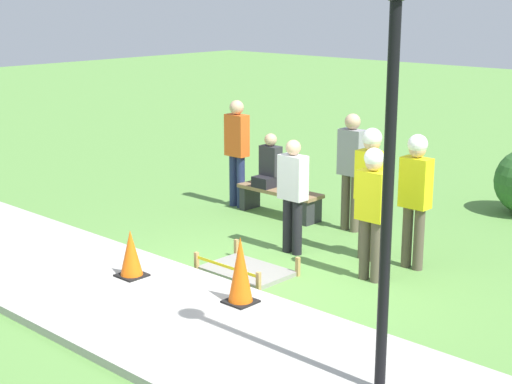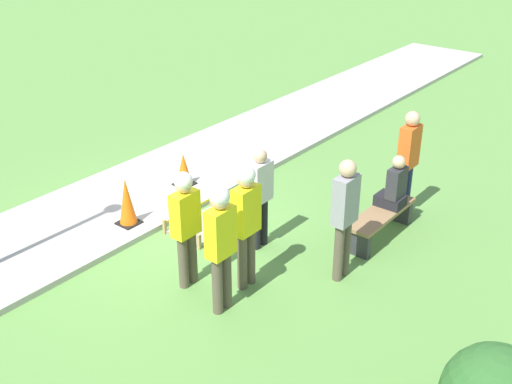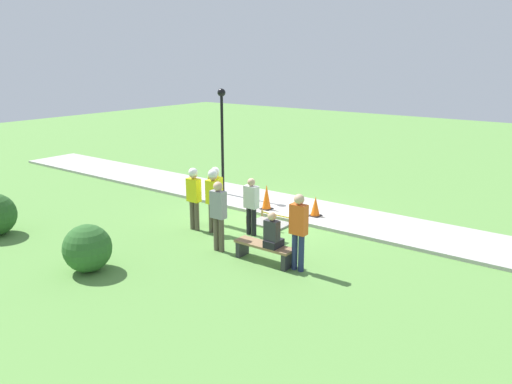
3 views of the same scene
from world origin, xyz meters
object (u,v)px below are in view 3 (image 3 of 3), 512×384
at_px(person_seated_on_bench, 273,233).
at_px(bystander_in_orange_shirt, 298,227).
at_px(traffic_cone_far_patch, 267,197).
at_px(lamppost_near, 222,125).
at_px(worker_supervisor, 213,195).
at_px(traffic_cone_near_patch, 315,206).
at_px(bystander_in_white_shirt, 218,212).
at_px(worker_trainee, 216,190).
at_px(bystander_in_gray_shirt, 251,203).
at_px(worker_assistant, 194,193).
at_px(park_bench, 264,249).

relative_size(person_seated_on_bench, bystander_in_orange_shirt, 0.48).
xyz_separation_m(traffic_cone_far_patch, lamppost_near, (2.37, -0.63, 2.05)).
bearing_deg(traffic_cone_far_patch, bystander_in_orange_shirt, 134.71).
relative_size(worker_supervisor, lamppost_near, 0.50).
xyz_separation_m(traffic_cone_near_patch, bystander_in_white_shirt, (0.66, 3.78, 0.65)).
bearing_deg(worker_trainee, bystander_in_orange_shirt, 159.40).
xyz_separation_m(person_seated_on_bench, bystander_in_gray_shirt, (1.69, -1.39, 0.12)).
height_order(worker_supervisor, bystander_in_white_shirt, worker_supervisor).
bearing_deg(worker_assistant, traffic_cone_near_patch, -128.04).
relative_size(worker_assistant, bystander_in_orange_shirt, 0.99).
height_order(traffic_cone_far_patch, bystander_in_orange_shirt, bystander_in_orange_shirt).
bearing_deg(park_bench, worker_trainee, -27.48).
xyz_separation_m(bystander_in_white_shirt, lamppost_near, (3.34, -4.09, 1.50)).
distance_m(worker_assistant, bystander_in_orange_shirt, 3.98).
xyz_separation_m(traffic_cone_far_patch, bystander_in_gray_shirt, (-0.92, 2.01, 0.43)).
height_order(worker_trainee, bystander_in_white_shirt, bystander_in_white_shirt).
height_order(person_seated_on_bench, worker_trainee, worker_trainee).
distance_m(person_seated_on_bench, bystander_in_gray_shirt, 2.19).
distance_m(person_seated_on_bench, worker_assistant, 3.39).
bearing_deg(park_bench, traffic_cone_far_patch, -55.20).
bearing_deg(bystander_in_gray_shirt, traffic_cone_far_patch, -65.50).
relative_size(traffic_cone_near_patch, worker_assistant, 0.34).
xyz_separation_m(traffic_cone_near_patch, lamppost_near, (4.00, -0.31, 2.15)).
xyz_separation_m(worker_supervisor, worker_trainee, (0.49, -0.66, -0.08)).
bearing_deg(worker_assistant, worker_supervisor, -170.45).
xyz_separation_m(worker_assistant, lamppost_near, (1.70, -3.26, 1.45)).
height_order(park_bench, worker_trainee, worker_trainee).
height_order(bystander_in_gray_shirt, bystander_in_white_shirt, bystander_in_white_shirt).
relative_size(traffic_cone_far_patch, bystander_in_orange_shirt, 0.43).
bearing_deg(lamppost_near, bystander_in_white_shirt, 129.23).
bearing_deg(park_bench, person_seated_on_bench, 169.77).
height_order(person_seated_on_bench, lamppost_near, lamppost_near).
height_order(worker_supervisor, worker_trainee, worker_supervisor).
bearing_deg(traffic_cone_far_patch, bystander_in_white_shirt, 105.64).
height_order(park_bench, bystander_in_orange_shirt, bystander_in_orange_shirt).
bearing_deg(worker_assistant, bystander_in_white_shirt, 153.26).
distance_m(bystander_in_orange_shirt, lamppost_near, 7.01).
xyz_separation_m(park_bench, worker_trainee, (2.86, -1.49, 0.72)).
relative_size(worker_assistant, bystander_in_gray_shirt, 1.12).
bearing_deg(bystander_in_gray_shirt, bystander_in_white_shirt, 92.07).
relative_size(traffic_cone_near_patch, person_seated_on_bench, 0.69).
height_order(bystander_in_gray_shirt, lamppost_near, lamppost_near).
relative_size(park_bench, worker_assistant, 0.85).
xyz_separation_m(worker_trainee, lamppost_near, (1.85, -2.49, 1.52)).
xyz_separation_m(person_seated_on_bench, lamppost_near, (4.98, -4.03, 1.75)).
bearing_deg(bystander_in_gray_shirt, traffic_cone_near_patch, -107.01).
bearing_deg(bystander_in_orange_shirt, worker_supervisor, -12.98).
bearing_deg(traffic_cone_near_patch, park_bench, 100.79).
bearing_deg(worker_assistant, park_bench, 166.62).
height_order(traffic_cone_near_patch, bystander_in_gray_shirt, bystander_in_gray_shirt).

